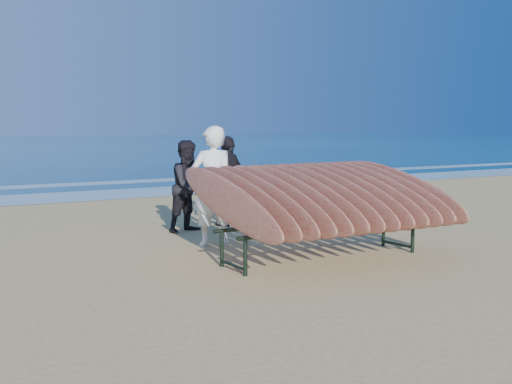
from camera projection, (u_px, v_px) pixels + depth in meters
ground at (285, 264)px, 8.99m from camera, size 120.00×120.00×0.00m
foam_near at (85, 196)px, 17.55m from camera, size 160.00×160.00×0.00m
foam_far at (54, 185)px, 20.54m from camera, size 160.00×160.00×0.00m
surfboard_rack at (323, 196)px, 9.24m from camera, size 3.20×2.82×1.51m
person_white at (213, 186)px, 10.29m from camera, size 0.74×0.53×1.93m
person_dark_a at (189, 186)px, 11.66m from camera, size 0.96×0.84×1.67m
person_dark_b at (228, 181)px, 12.38m from camera, size 1.09×0.90×1.73m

